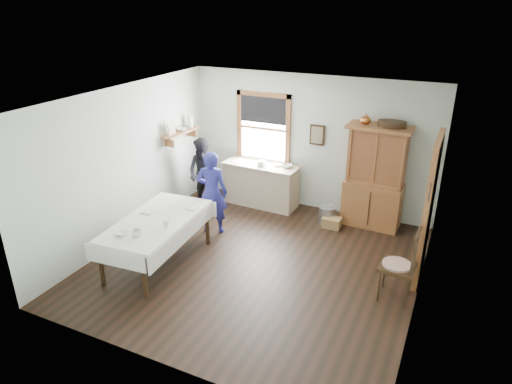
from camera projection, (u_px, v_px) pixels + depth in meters
room at (256, 187)px, 6.96m from camera, size 5.01×5.01×2.70m
window at (263, 124)px, 9.29m from camera, size 1.18×0.07×1.48m
doorway at (430, 206)px, 6.78m from camera, size 0.09×1.14×2.22m
wall_shelf at (182, 131)px, 9.08m from camera, size 0.24×1.00×0.44m
framed_picture at (317, 135)px, 8.87m from camera, size 0.30×0.04×0.40m
rug_beater at (431, 184)px, 6.10m from camera, size 0.01×0.27×0.27m
work_counter at (261, 184)px, 9.45m from camera, size 1.58×0.65×0.89m
china_hutch at (375, 177)px, 8.38m from camera, size 1.16×0.59×1.94m
dining_table at (158, 242)px, 7.34m from camera, size 1.20×2.07×0.80m
spindle_chair at (398, 264)px, 6.43m from camera, size 0.55×0.55×1.12m
pail at (327, 215)px, 8.77m from camera, size 0.40×0.40×0.33m
wicker_basket at (332, 223)px, 8.61m from camera, size 0.34×0.24×0.20m
woman_blue at (212, 195)px, 8.24m from camera, size 0.60×0.47×1.44m
figure_dark at (204, 176)px, 9.29m from camera, size 0.68×0.54×1.34m
table_cup_a at (137, 233)px, 6.65m from camera, size 0.18×0.18×0.11m
table_cup_b at (166, 225)px, 6.92m from camera, size 0.11×0.11×0.09m
table_bowl at (122, 233)px, 6.70m from camera, size 0.22×0.22×0.05m
counter_book at (274, 164)px, 9.23m from camera, size 0.25×0.27×0.02m
counter_bowl at (287, 166)px, 9.09m from camera, size 0.26×0.26×0.06m
shelf_bowl at (182, 129)px, 9.08m from camera, size 0.22×0.22×0.05m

